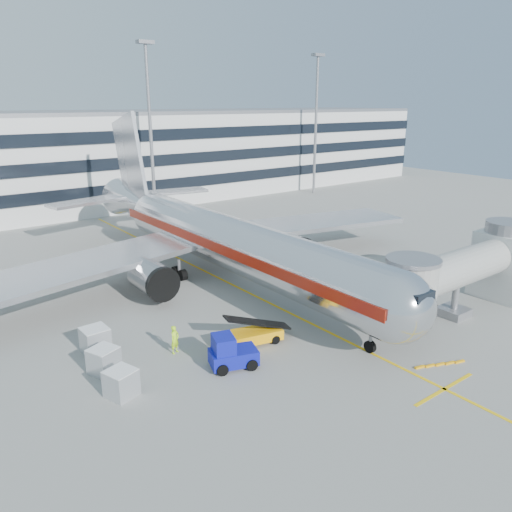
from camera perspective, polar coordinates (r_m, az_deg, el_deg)
ground at (r=42.11m, az=4.50°, el=-6.81°), size 180.00×180.00×0.00m
lead_in_line at (r=49.44m, az=-3.22°, el=-3.05°), size 0.25×70.00×0.01m
stop_bar at (r=34.22m, az=20.74°, el=-14.04°), size 6.00×0.25×0.01m
main_jet at (r=49.52m, az=-4.42°, el=2.10°), size 50.95×48.70×16.06m
jet_bridge at (r=45.17m, az=23.24°, el=-1.27°), size 17.80×4.50×7.00m
terminal at (r=90.72m, az=-20.86°, el=10.25°), size 150.00×24.25×15.60m
light_mast_centre at (r=78.24m, az=-12.06°, el=15.24°), size 2.40×1.20×25.45m
light_mast_east at (r=97.86m, az=6.89°, el=15.82°), size 2.40×1.20×25.45m
belt_loader at (r=37.15m, az=-0.76°, el=-9.03°), size 5.21×2.80×2.43m
baggage_tug at (r=34.01m, az=-2.94°, el=-11.04°), size 3.56×2.81×2.36m
cargo_container_left at (r=34.91m, az=-17.00°, el=-11.33°), size 2.13×2.13×1.75m
cargo_container_right at (r=37.64m, az=-17.88°, el=-9.14°), size 1.81×1.81×1.86m
cargo_container_front at (r=32.14m, az=-15.16°, el=-13.83°), size 2.04×2.04×1.72m
ramp_worker at (r=36.21m, az=-9.26°, el=-9.40°), size 0.88×0.74×2.07m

